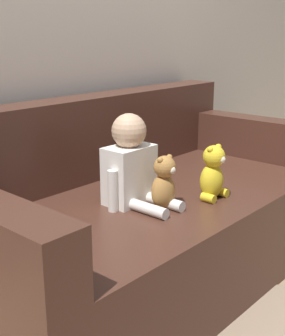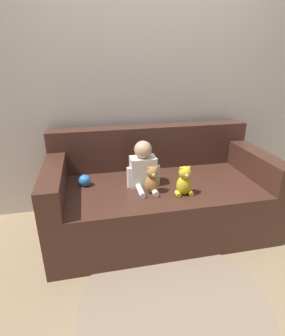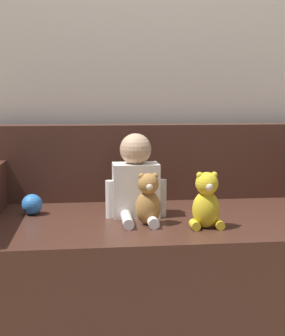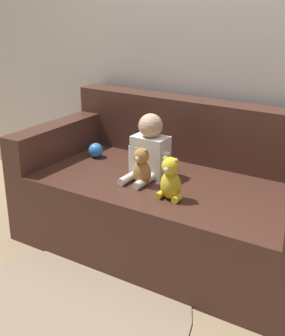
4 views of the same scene
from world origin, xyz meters
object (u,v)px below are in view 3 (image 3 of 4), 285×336
(teddy_bear_brown, at_px, (148,199))
(plush_toy_side, at_px, (206,202))
(person_baby, at_px, (136,181))
(toy_ball, at_px, (32,204))
(couch, at_px, (167,242))

(teddy_bear_brown, height_order, plush_toy_side, plush_toy_side)
(person_baby, xyz_separation_m, toy_ball, (-0.49, 0.09, -0.12))
(plush_toy_side, height_order, toy_ball, plush_toy_side)
(person_baby, height_order, teddy_bear_brown, person_baby)
(couch, bearing_deg, toy_ball, 178.78)
(couch, distance_m, plush_toy_side, 0.43)
(person_baby, relative_size, toy_ball, 3.94)
(teddy_bear_brown, relative_size, toy_ball, 2.33)
(toy_ball, bearing_deg, teddy_bear_brown, -24.45)
(couch, bearing_deg, teddy_bear_brown, -118.80)
(person_baby, relative_size, teddy_bear_brown, 1.69)
(person_baby, distance_m, toy_ball, 0.51)
(couch, height_order, teddy_bear_brown, couch)
(toy_ball, bearing_deg, plush_toy_side, -22.86)
(couch, xyz_separation_m, plush_toy_side, (0.11, -0.31, 0.27))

